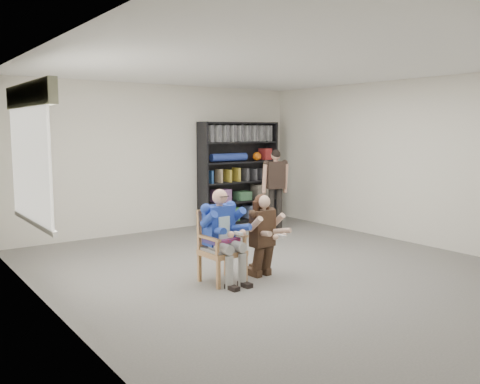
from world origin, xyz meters
TOP-DOWN VIEW (x-y plane):
  - room_shell at (0.00, 0.00)m, footprint 6.00×7.00m
  - floor at (0.00, 0.00)m, footprint 6.00×7.00m
  - window_left at (-2.95, 1.00)m, footprint 0.16×2.00m
  - armchair at (-0.93, -0.03)m, footprint 0.57×0.55m
  - seated_man at (-0.93, -0.03)m, footprint 0.56×0.75m
  - kneeling_woman at (-0.35, -0.15)m, footprint 0.51×0.77m
  - bookshelf at (1.70, 3.28)m, footprint 1.80×0.38m
  - standing_man at (1.77, 2.17)m, footprint 0.55×0.41m

SIDE VIEW (x-z plane):
  - floor at x=0.00m, z-range -0.01..0.01m
  - armchair at x=-0.93m, z-range 0.00..0.93m
  - kneeling_woman at x=-0.35m, z-range 0.00..1.11m
  - seated_man at x=-0.93m, z-range 0.00..1.21m
  - standing_man at x=1.77m, z-range 0.00..1.57m
  - bookshelf at x=1.70m, z-range 0.00..2.10m
  - room_shell at x=0.00m, z-range 0.00..2.80m
  - window_left at x=-2.95m, z-range 0.76..2.50m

